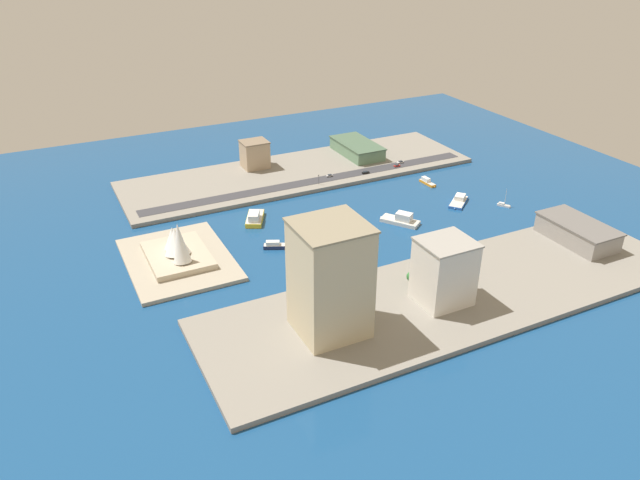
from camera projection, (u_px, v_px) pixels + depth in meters
ground_plane at (362, 223)px, 346.45m from camera, size 440.00×440.00×0.00m
quay_west at (454, 294)px, 277.92m from camera, size 70.00×240.00×2.50m
quay_east at (299, 172)px, 413.81m from camera, size 70.00×240.00×2.50m
peninsula_point at (178, 260)px, 306.96m from camera, size 67.93×50.63×2.00m
road_strip at (314, 181)px, 395.53m from camera, size 10.18×228.00×0.15m
patrol_launch_navy at (277, 245)px, 319.16m from camera, size 10.01×16.19×4.10m
ferry_white_commuter at (401, 220)px, 345.01m from camera, size 22.81×19.43×6.72m
catamaran_blue at (459, 201)px, 370.45m from camera, size 18.73×20.28×4.28m
water_taxi_orange at (427, 182)px, 397.11m from camera, size 14.58×4.35×3.99m
ferry_yellow_fast at (255, 218)px, 347.08m from camera, size 22.52×17.28×6.75m
ferry_green_doubledeck at (331, 252)px, 310.36m from camera, size 29.14×11.57×7.77m
sailboat_small_white at (504, 205)px, 366.16m from camera, size 8.16×6.00×11.67m
terminal_long_green at (357, 148)px, 439.04m from camera, size 45.28×23.15×9.11m
hotel_broad_white at (444, 271)px, 264.41m from camera, size 21.17×23.13×29.97m
carpark_squat_concrete at (577, 232)px, 319.12m from camera, size 41.65×22.04×10.90m
apartment_midrise_tan at (255, 154)px, 413.97m from camera, size 15.76×17.88×18.65m
office_block_beige at (330, 279)px, 240.84m from camera, size 27.56×28.29×48.86m
van_white at (400, 162)px, 424.33m from camera, size 2.17×5.05×1.56m
pickup_red at (397, 165)px, 418.31m from camera, size 2.13×4.52×1.59m
suv_black at (366, 172)px, 406.77m from camera, size 2.04×5.12×1.60m
sedan_silver at (330, 176)px, 401.75m from camera, size 1.92×4.44×1.57m
traffic_light_waterfront at (319, 178)px, 388.73m from camera, size 0.36×0.36×6.50m
opera_landmark at (177, 247)px, 302.75m from camera, size 39.78×29.70×23.44m
park_tree_cluster at (433, 274)px, 278.93m from camera, size 20.13×19.09×10.04m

